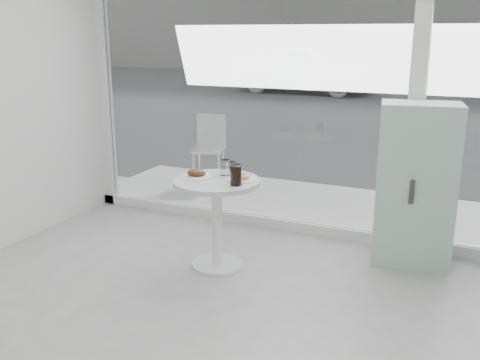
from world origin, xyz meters
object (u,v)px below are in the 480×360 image
at_px(water_tumbler_a, 225,168).
at_px(water_tumbler_b, 232,169).
at_px(cola_glass, 236,175).
at_px(car_white, 303,68).
at_px(plate_donut, 241,178).
at_px(patio_chair, 210,144).
at_px(main_table, 217,205).
at_px(plate_fritter, 197,174).
at_px(mint_cabinet, 415,185).

bearing_deg(water_tumbler_a, water_tumbler_b, 11.82).
bearing_deg(cola_glass, car_white, 105.60).
bearing_deg(cola_glass, water_tumbler_a, 130.54).
height_order(car_white, plate_donut, car_white).
bearing_deg(water_tumbler_a, patio_chair, 120.53).
bearing_deg(car_white, main_table, -160.77).
height_order(main_table, water_tumbler_a, water_tumbler_a).
relative_size(plate_fritter, water_tumbler_a, 1.94).
height_order(mint_cabinet, water_tumbler_a, mint_cabinet).
distance_m(main_table, water_tumbler_a, 0.32).
bearing_deg(water_tumbler_a, mint_cabinet, 23.01).
relative_size(plate_fritter, plate_donut, 1.08).
xyz_separation_m(main_table, plate_donut, (0.19, 0.06, 0.24)).
height_order(car_white, cola_glass, car_white).
distance_m(plate_donut, water_tumbler_a, 0.22).
distance_m(mint_cabinet, cola_glass, 1.54).
bearing_deg(mint_cabinet, water_tumbler_b, -166.20).
relative_size(patio_chair, car_white, 0.19).
distance_m(patio_chair, water_tumbler_b, 2.43).
distance_m(water_tumbler_a, cola_glass, 0.32).
distance_m(plate_fritter, plate_donut, 0.38).
distance_m(patio_chair, cola_glass, 2.73).
height_order(patio_chair, car_white, car_white).
xyz_separation_m(mint_cabinet, cola_glass, (-1.26, -0.87, 0.16)).
bearing_deg(water_tumbler_a, main_table, -91.26).
bearing_deg(water_tumbler_b, main_table, -109.38).
bearing_deg(main_table, patio_chair, 118.66).
relative_size(mint_cabinet, car_white, 0.29).
height_order(plate_donut, water_tumbler_a, water_tumbler_a).
distance_m(patio_chair, water_tumbler_a, 2.41).
height_order(main_table, car_white, car_white).
bearing_deg(main_table, water_tumbler_a, 88.74).
distance_m(water_tumbler_b, cola_glass, 0.30).
bearing_deg(mint_cabinet, plate_donut, -160.34).
height_order(mint_cabinet, water_tumbler_b, mint_cabinet).
bearing_deg(main_table, plate_fritter, -176.43).
relative_size(plate_fritter, cola_glass, 1.52).
xyz_separation_m(mint_cabinet, water_tumbler_b, (-1.42, -0.61, 0.13)).
xyz_separation_m(patio_chair, water_tumbler_b, (1.27, -2.05, 0.28)).
distance_m(plate_donut, cola_glass, 0.17).
distance_m(mint_cabinet, water_tumbler_b, 1.55).
bearing_deg(cola_glass, plate_donut, 97.10).
relative_size(mint_cabinet, cola_glass, 8.18).
relative_size(car_white, water_tumbler_b, 39.76).
bearing_deg(car_white, cola_glass, -160.02).
relative_size(main_table, patio_chair, 0.88).
bearing_deg(water_tumbler_a, cola_glass, -49.46).
distance_m(car_white, water_tumbler_b, 13.73).
bearing_deg(main_table, cola_glass, -22.53).
xyz_separation_m(plate_fritter, cola_glass, (0.39, -0.08, 0.05)).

